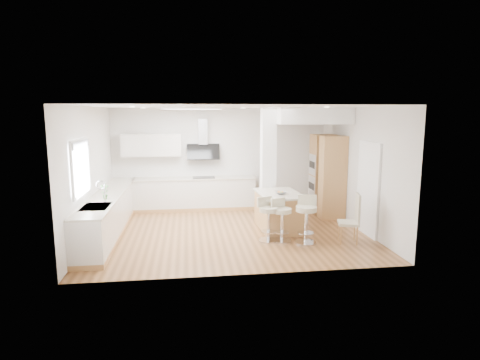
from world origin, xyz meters
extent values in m
plane|color=#915F35|center=(0.00, 0.00, 0.00)|extent=(6.00, 6.00, 0.00)
cube|color=white|center=(0.00, 0.00, 0.00)|extent=(6.00, 5.00, 0.02)
cube|color=silver|center=(0.00, 2.50, 1.40)|extent=(6.00, 0.04, 2.80)
cube|color=silver|center=(-3.00, 0.00, 1.40)|extent=(0.04, 5.00, 2.80)
cube|color=silver|center=(3.00, 0.00, 1.40)|extent=(0.04, 5.00, 2.80)
cube|color=white|center=(-0.80, 0.60, 2.77)|extent=(1.40, 0.95, 0.05)
cube|color=white|center=(-0.80, 0.60, 2.76)|extent=(1.25, 0.80, 0.03)
cylinder|color=#F0E6CC|center=(-2.00, 1.50, 2.78)|extent=(0.10, 0.10, 0.02)
cylinder|color=#F0E6CC|center=(-2.00, -0.50, 2.78)|extent=(0.10, 0.10, 0.02)
cylinder|color=#F0E6CC|center=(0.50, 1.50, 2.78)|extent=(0.10, 0.10, 0.02)
cylinder|color=#F0E6CC|center=(2.00, 1.00, 2.78)|extent=(0.10, 0.10, 0.02)
cylinder|color=#F0E6CC|center=(2.00, -0.50, 2.78)|extent=(0.10, 0.10, 0.02)
cube|color=white|center=(-2.96, -0.90, 1.65)|extent=(0.03, 1.15, 0.95)
cube|color=white|center=(-2.95, -0.90, 2.15)|extent=(0.04, 1.28, 0.06)
cube|color=white|center=(-2.95, -0.90, 1.15)|extent=(0.04, 1.28, 0.06)
cube|color=white|center=(-2.95, -1.51, 1.65)|extent=(0.04, 0.06, 0.95)
cube|color=white|center=(-2.95, -0.29, 1.65)|extent=(0.04, 0.06, 0.95)
cube|color=#A3A7AB|center=(-2.94, -0.90, 2.08)|extent=(0.03, 1.18, 0.14)
cube|color=#4A423A|center=(2.99, -0.60, 1.00)|extent=(0.02, 0.90, 2.00)
cube|color=white|center=(2.97, -0.60, 1.00)|extent=(0.05, 1.00, 2.10)
cube|color=tan|center=(-2.70, 0.25, 0.05)|extent=(0.60, 4.50, 0.10)
cube|color=silver|center=(-2.70, 0.25, 0.48)|extent=(0.60, 4.50, 0.76)
cube|color=beige|center=(-2.70, 0.25, 0.88)|extent=(0.63, 4.50, 0.04)
cube|color=silver|center=(-2.70, -1.00, 0.89)|extent=(0.50, 0.75, 0.02)
cube|color=silver|center=(-2.70, -1.18, 0.84)|extent=(0.40, 0.34, 0.10)
cube|color=silver|center=(-2.70, -0.82, 0.84)|extent=(0.40, 0.34, 0.10)
cylinder|color=silver|center=(-2.58, -0.70, 1.08)|extent=(0.02, 0.02, 0.36)
torus|color=silver|center=(-2.65, -0.70, 1.26)|extent=(0.18, 0.02, 0.18)
imported|color=#457D3F|center=(-2.65, -0.35, 1.06)|extent=(0.17, 0.12, 0.33)
cube|color=tan|center=(-0.75, 2.20, 0.05)|extent=(3.30, 0.60, 0.10)
cube|color=silver|center=(-0.75, 2.20, 0.48)|extent=(3.30, 0.60, 0.76)
cube|color=beige|center=(-0.75, 2.20, 0.88)|extent=(3.33, 0.63, 0.04)
cube|color=black|center=(-0.50, 2.20, 0.91)|extent=(0.60, 0.40, 0.01)
cube|color=silver|center=(-1.90, 2.33, 1.80)|extent=(1.60, 0.34, 0.60)
cube|color=silver|center=(-0.50, 2.40, 2.15)|extent=(0.25, 0.18, 0.70)
cube|color=black|center=(-0.50, 2.32, 1.60)|extent=(0.90, 0.26, 0.44)
cube|color=white|center=(1.05, 0.95, 1.40)|extent=(0.35, 0.35, 2.80)
cube|color=white|center=(2.10, 1.40, 2.60)|extent=(1.78, 2.20, 0.40)
cube|color=tan|center=(2.68, 1.50, 1.05)|extent=(0.62, 0.62, 2.10)
cube|color=tan|center=(2.68, 0.80, 1.05)|extent=(0.62, 0.40, 2.10)
cube|color=silver|center=(2.37, 1.50, 1.30)|extent=(0.02, 0.55, 0.55)
cube|color=silver|center=(2.37, 1.50, 0.72)|extent=(0.02, 0.55, 0.55)
cube|color=black|center=(2.36, 1.50, 1.30)|extent=(0.01, 0.45, 0.18)
cube|color=black|center=(2.36, 1.50, 0.72)|extent=(0.01, 0.45, 0.18)
cube|color=tan|center=(1.13, 0.05, 0.41)|extent=(0.92, 1.37, 0.81)
cube|color=beige|center=(1.13, 0.05, 0.83)|extent=(1.00, 1.45, 0.04)
imported|color=gray|center=(1.14, -0.09, 0.88)|extent=(0.26, 0.26, 0.06)
sphere|color=orange|center=(1.17, -0.09, 0.89)|extent=(0.07, 0.07, 0.07)
sphere|color=orange|center=(1.10, -0.07, 0.89)|extent=(0.07, 0.07, 0.07)
sphere|color=olive|center=(1.14, -0.13, 0.89)|extent=(0.07, 0.07, 0.07)
cylinder|color=silver|center=(0.72, -0.80, 0.01)|extent=(0.55, 0.55, 0.03)
cylinder|color=silver|center=(0.72, -0.80, 0.33)|extent=(0.09, 0.09, 0.61)
cylinder|color=silver|center=(0.72, -0.80, 0.21)|extent=(0.43, 0.43, 0.01)
cylinder|color=beige|center=(0.72, -0.80, 0.68)|extent=(0.53, 0.53, 0.09)
cube|color=beige|center=(0.66, -0.66, 0.82)|extent=(0.35, 0.19, 0.21)
cylinder|color=silver|center=(0.99, -0.85, 0.01)|extent=(0.54, 0.54, 0.03)
cylinder|color=silver|center=(0.99, -0.85, 0.32)|extent=(0.09, 0.09, 0.60)
cylinder|color=silver|center=(0.99, -0.85, 0.20)|extent=(0.41, 0.41, 0.01)
cylinder|color=beige|center=(0.99, -0.85, 0.66)|extent=(0.51, 0.51, 0.09)
cube|color=beige|center=(0.93, -0.71, 0.80)|extent=(0.34, 0.19, 0.20)
cylinder|color=silver|center=(1.45, -1.04, 0.02)|extent=(0.58, 0.58, 0.03)
cylinder|color=silver|center=(1.45, -1.04, 0.35)|extent=(0.09, 0.09, 0.66)
cylinder|color=silver|center=(1.45, -1.04, 0.22)|extent=(0.44, 0.44, 0.02)
cylinder|color=beige|center=(1.45, -1.04, 0.73)|extent=(0.55, 0.55, 0.10)
cube|color=beige|center=(1.51, -0.89, 0.88)|extent=(0.38, 0.19, 0.22)
cube|color=beige|center=(2.33, -1.13, 0.42)|extent=(0.49, 0.49, 0.05)
cube|color=beige|center=(2.50, -1.17, 0.72)|extent=(0.14, 0.38, 0.65)
cylinder|color=tan|center=(2.13, -1.25, 0.20)|extent=(0.04, 0.04, 0.39)
cylinder|color=tan|center=(2.21, -0.94, 0.20)|extent=(0.04, 0.04, 0.39)
cylinder|color=tan|center=(2.44, -1.33, 0.20)|extent=(0.04, 0.04, 0.39)
cylinder|color=tan|center=(2.52, -1.01, 0.20)|extent=(0.04, 0.04, 0.39)
camera|label=1|loc=(-0.93, -8.77, 2.67)|focal=30.00mm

